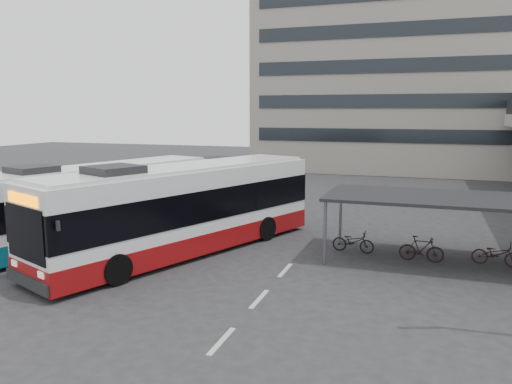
% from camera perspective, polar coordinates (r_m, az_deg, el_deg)
% --- Properties ---
extents(ground, '(120.00, 120.00, 0.00)m').
position_cam_1_polar(ground, '(19.21, -3.92, -8.16)').
color(ground, '#28282B').
rests_on(ground, ground).
extents(bike_shelter, '(10.00, 4.00, 2.54)m').
position_cam_1_polar(bike_shelter, '(20.35, 22.18, -3.07)').
color(bike_shelter, '#595B60').
rests_on(bike_shelter, ground).
extents(office_block, '(30.00, 15.00, 25.00)m').
position_cam_1_polar(office_block, '(53.33, 18.19, 16.07)').
color(office_block, gray).
rests_on(office_block, ground).
extents(road_markings, '(0.15, 7.60, 0.01)m').
position_cam_1_polar(road_markings, '(15.72, 0.37, -12.14)').
color(road_markings, beige).
rests_on(road_markings, ground).
extents(bus_main, '(7.46, 13.06, 3.83)m').
position_cam_1_polar(bus_main, '(20.48, -8.20, -2.00)').
color(bus_main, white).
rests_on(bus_main, ground).
extents(bus_teal, '(6.10, 12.35, 3.58)m').
position_cam_1_polar(bus_teal, '(23.56, -17.62, -1.16)').
color(bus_teal, white).
rests_on(bus_teal, ground).
extents(pedestrian, '(0.43, 0.63, 1.67)m').
position_cam_1_polar(pedestrian, '(20.63, -17.38, -4.94)').
color(pedestrian, black).
rests_on(pedestrian, ground).
extents(sign_totem_mid, '(0.50, 0.17, 2.30)m').
position_cam_1_polar(sign_totem_mid, '(26.74, -27.16, -1.59)').
color(sign_totem_mid, '#A11209').
rests_on(sign_totem_mid, ground).
extents(sign_totem_north, '(0.53, 0.26, 2.48)m').
position_cam_1_polar(sign_totem_north, '(31.46, -24.41, 0.26)').
color(sign_totem_north, '#A11209').
rests_on(sign_totem_north, ground).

